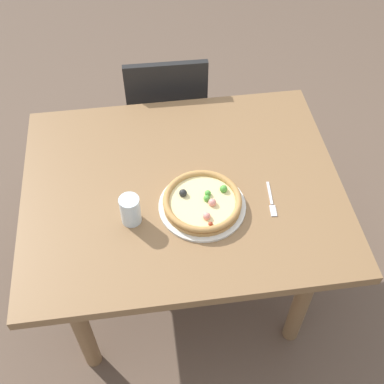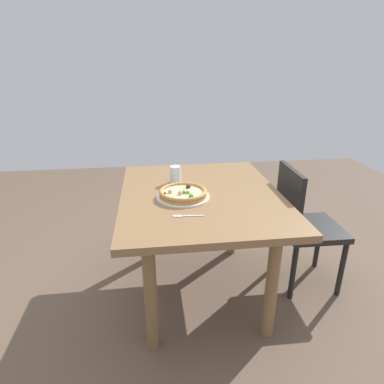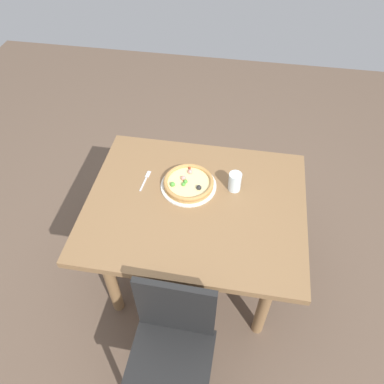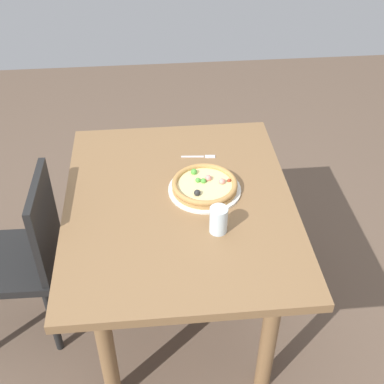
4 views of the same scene
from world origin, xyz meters
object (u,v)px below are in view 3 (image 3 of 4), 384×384
Objects in this scene: dining_table at (195,214)px; pizza at (188,183)px; chair_near at (172,348)px; fork at (146,179)px; drinking_glass at (235,182)px; plate at (189,186)px.

pizza is at bearing 117.18° from dining_table.
pizza is at bearing -84.57° from chair_near.
pizza is 1.74× the size of fork.
plate is at bearing -174.51° from drinking_glass.
pizza is (-0.06, 0.12, 0.13)m from dining_table.
fork is 1.43× the size of drinking_glass.
pizza reaches higher than fork.
fork is at bearing -67.98° from chair_near.
pizza is 0.26m from fork.
drinking_glass is at bearing -83.80° from fork.
drinking_glass is (0.20, 0.85, 0.32)m from chair_near.
drinking_glass is (0.20, 0.14, 0.16)m from dining_table.
plate is 1.95× the size of fork.
drinking_glass is (0.26, 0.03, 0.05)m from plate.
chair_near is at bearing -85.73° from pizza.
dining_table is at bearing -88.73° from chair_near.
drinking_glass reaches higher than plate.
plate is (-0.06, 0.12, 0.11)m from dining_table.
chair_near is (0.00, -0.71, -0.16)m from dining_table.
pizza is 0.26m from drinking_glass.
dining_table is at bearing -62.82° from pizza.
fork is at bearing 157.67° from dining_table.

